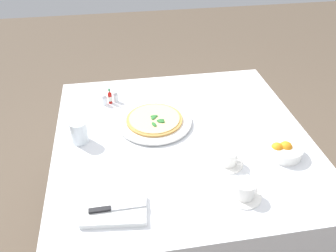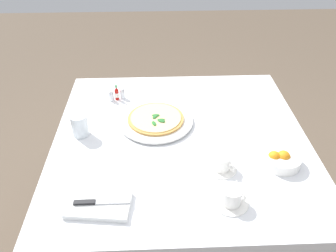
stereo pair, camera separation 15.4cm
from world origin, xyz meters
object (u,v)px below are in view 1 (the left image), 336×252
object	(u,v)px
dinner_knife	(115,208)
coffee_cup_center_back	(244,190)
pizza_plate	(154,122)
water_glass_back_corner	(79,133)
pizza	(154,119)
salt_shaker	(116,97)
napkin_folded	(114,211)
hot_sauce_bottle	(110,97)
coffee_cup_near_right	(228,158)
citrus_bowl	(283,150)
pepper_shaker	(105,100)

from	to	relation	value
dinner_knife	coffee_cup_center_back	bearing A→B (deg)	-0.31
pizza_plate	water_glass_back_corner	xyz separation A→B (m)	(-0.33, -0.08, 0.03)
coffee_cup_center_back	pizza	bearing A→B (deg)	117.52
salt_shaker	napkin_folded	bearing A→B (deg)	-92.88
coffee_cup_center_back	hot_sauce_bottle	size ratio (longest dim) A/B	1.57
coffee_cup_near_right	citrus_bowl	size ratio (longest dim) A/B	0.87
water_glass_back_corner	coffee_cup_center_back	bearing A→B (deg)	-35.15
coffee_cup_near_right	salt_shaker	bearing A→B (deg)	127.77
pizza	coffee_cup_center_back	xyz separation A→B (m)	(0.26, -0.50, 0.01)
salt_shaker	pepper_shaker	xyz separation A→B (m)	(-0.06, -0.02, 0.00)
citrus_bowl	pizza	bearing A→B (deg)	148.47
coffee_cup_center_back	citrus_bowl	world-z (taller)	coffee_cup_center_back
napkin_folded	hot_sauce_bottle	bearing A→B (deg)	95.81
pizza	water_glass_back_corner	xyz separation A→B (m)	(-0.33, -0.08, 0.02)
coffee_cup_center_back	hot_sauce_bottle	world-z (taller)	hot_sauce_bottle
pizza	salt_shaker	world-z (taller)	salt_shaker
water_glass_back_corner	salt_shaker	bearing A→B (deg)	61.23
pizza	salt_shaker	xyz separation A→B (m)	(-0.17, 0.22, 0.00)
dinner_knife	pepper_shaker	xyz separation A→B (m)	(-0.02, 0.70, 0.00)
dinner_knife	salt_shaker	distance (m)	0.72
pizza	coffee_cup_center_back	world-z (taller)	coffee_cup_center_back
napkin_folded	dinner_knife	world-z (taller)	dinner_knife
pizza	coffee_cup_center_back	distance (m)	0.56
hot_sauce_bottle	salt_shaker	size ratio (longest dim) A/B	1.48
salt_shaker	hot_sauce_bottle	bearing A→B (deg)	-160.35
coffee_cup_near_right	pepper_shaker	xyz separation A→B (m)	(-0.48, 0.52, -0.01)
pizza_plate	napkin_folded	world-z (taller)	napkin_folded
coffee_cup_center_back	water_glass_back_corner	bearing A→B (deg)	144.85
citrus_bowl	coffee_cup_near_right	bearing A→B (deg)	-176.21
citrus_bowl	napkin_folded	bearing A→B (deg)	-164.71
pizza	dinner_knife	distance (m)	0.54
pizza	dinner_knife	size ratio (longest dim) A/B	1.34
water_glass_back_corner	citrus_bowl	size ratio (longest dim) A/B	0.68
coffee_cup_center_back	dinner_knife	size ratio (longest dim) A/B	0.67
coffee_cup_near_right	pepper_shaker	distance (m)	0.71
coffee_cup_near_right	water_glass_back_corner	world-z (taller)	water_glass_back_corner
salt_shaker	pepper_shaker	world-z (taller)	same
coffee_cup_center_back	salt_shaker	xyz separation A→B (m)	(-0.43, 0.72, -0.01)
pizza	pepper_shaker	bearing A→B (deg)	137.92
dinner_knife	hot_sauce_bottle	world-z (taller)	hot_sauce_bottle
coffee_cup_near_right	napkin_folded	xyz separation A→B (m)	(-0.46, -0.18, -0.02)
water_glass_back_corner	hot_sauce_bottle	bearing A→B (deg)	64.74
citrus_bowl	pizza_plate	bearing A→B (deg)	148.44
pizza_plate	pepper_shaker	xyz separation A→B (m)	(-0.23, 0.20, 0.01)
pizza	citrus_bowl	xyz separation A→B (m)	(0.50, -0.30, 0.00)
coffee_cup_near_right	pepper_shaker	world-z (taller)	coffee_cup_near_right
citrus_bowl	hot_sauce_bottle	distance (m)	0.86
pizza_plate	citrus_bowl	bearing A→B (deg)	-31.56
pizza_plate	salt_shaker	world-z (taller)	salt_shaker
pizza	water_glass_back_corner	bearing A→B (deg)	-166.89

